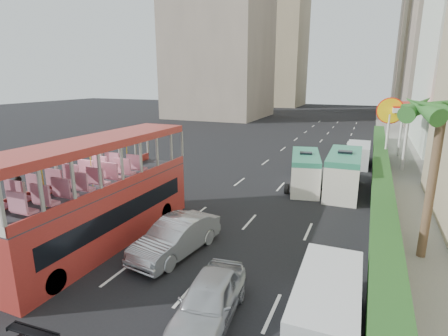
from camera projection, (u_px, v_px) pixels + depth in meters
The scene contains 17 objects.
ground_plane at pixel (220, 267), 14.61m from camera, with size 200.00×200.00×0.00m, color black.
double_decker_bus at pixel (102, 192), 16.25m from camera, with size 2.50×11.00×5.06m, color #AF2D26.
car_silver_lane_a at pixel (177, 253), 15.79m from camera, with size 1.70×4.87×1.60m, color #B5B7BC.
car_silver_lane_b at pixel (210, 319), 11.46m from camera, with size 1.73×4.30×1.47m, color #B5B7BC.
van_asset at pixel (310, 183), 26.34m from camera, with size 1.98×4.29×1.19m, color silver.
minibus_near at pixel (305, 171), 24.97m from camera, with size 1.87×5.61×2.49m, color silver.
minibus_far at pixel (343, 173), 23.99m from camera, with size 2.08×6.23×2.76m, color silver.
panel_van_near at pixel (327, 308), 10.56m from camera, with size 1.84×4.60×1.84m, color silver.
panel_van_far at pixel (358, 155), 31.66m from camera, with size 1.93×4.83×1.93m, color silver.
sidewalk at pixel (410, 160), 33.49m from camera, with size 6.00×120.00×0.18m, color #99968C.
kerb_wall at pixel (380, 181), 24.59m from camera, with size 0.30×44.00×1.00m, color silver.
hedge at pixel (381, 169), 24.38m from camera, with size 1.10×44.00×0.70m, color #2D6626.
palm_tree at pixel (431, 186), 14.40m from camera, with size 0.36×0.36×6.40m, color brown.
shell_station at pixel (428, 136), 30.67m from camera, with size 6.50×8.00×5.50m, color silver.
tower_far_a at pixel (442, 11), 75.87m from camera, with size 14.00×14.00×44.00m, color tan.
tower_far_b at pixel (427, 32), 96.00m from camera, with size 14.00×14.00×40.00m, color gray.
tower_left_b at pixel (276, 22), 97.48m from camera, with size 16.00×16.00×46.00m, color tan.
Camera 1 is at (5.27, -12.01, 7.66)m, focal length 28.00 mm.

